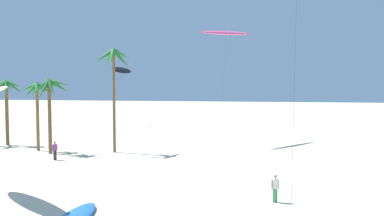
{
  "coord_description": "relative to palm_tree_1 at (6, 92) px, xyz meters",
  "views": [
    {
      "loc": [
        5.69,
        -9.27,
        7.26
      ],
      "look_at": [
        1.16,
        17.11,
        5.63
      ],
      "focal_mm": 39.58,
      "sensor_mm": 36.0,
      "label": 1
    }
  ],
  "objects": [
    {
      "name": "palm_tree_1",
      "position": [
        0.0,
        0.0,
        0.0
      ],
      "size": [
        4.25,
        3.84,
        7.63
      ],
      "color": "brown",
      "rests_on": "ground"
    },
    {
      "name": "palm_tree_2",
      "position": [
        7.89,
        -4.59,
        0.09
      ],
      "size": [
        4.34,
        3.77,
        7.71
      ],
      "color": "brown",
      "rests_on": "ground"
    },
    {
      "name": "palm_tree_3",
      "position": [
        14.05,
        -2.76,
        2.79
      ],
      "size": [
        3.76,
        4.48,
        10.78
      ],
      "color": "brown",
      "rests_on": "ground"
    },
    {
      "name": "palm_tree_4",
      "position": [
        5.66,
        -3.12,
        -0.21
      ],
      "size": [
        3.71,
        3.2,
        7.3
      ],
      "color": "brown",
      "rests_on": "ground"
    },
    {
      "name": "flying_kite_0",
      "position": [
        5.37,
        24.61,
        3.12
      ],
      "size": [
        4.81,
        11.53,
        10.06
      ],
      "color": "black",
      "rests_on": "ground"
    },
    {
      "name": "flying_kite_3",
      "position": [
        24.74,
        6.86,
        6.98
      ],
      "size": [
        5.89,
        8.28,
        13.8
      ],
      "color": "#EA5193",
      "rests_on": "ground"
    },
    {
      "name": "person_near_right",
      "position": [
        10.1,
        -7.93,
        -5.24
      ],
      "size": [
        0.34,
        0.43,
        1.76
      ],
      "color": "black",
      "rests_on": "ground"
    },
    {
      "name": "person_mid_field",
      "position": [
        30.03,
        -18.64,
        -5.27
      ],
      "size": [
        0.47,
        0.3,
        1.7
      ],
      "color": "#338E56",
      "rests_on": "ground"
    }
  ]
}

